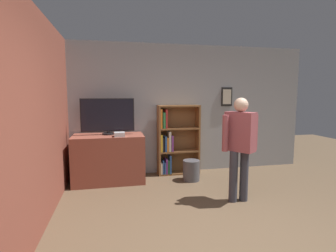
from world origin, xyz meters
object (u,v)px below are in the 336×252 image
(bookshelf, at_px, (174,141))
(person, at_px, (240,141))
(waste_bin, at_px, (191,170))
(game_console, at_px, (120,134))
(television, at_px, (108,116))

(bookshelf, bearing_deg, person, -67.84)
(bookshelf, xyz_separation_m, waste_bin, (0.23, -0.50, -0.49))
(bookshelf, bearing_deg, game_console, -157.79)
(bookshelf, relative_size, waste_bin, 3.66)
(television, xyz_separation_m, person, (1.99, -1.44, -0.30))
(television, relative_size, waste_bin, 2.52)
(game_console, relative_size, bookshelf, 0.14)
(game_console, height_order, bookshelf, bookshelf)
(game_console, distance_m, waste_bin, 1.55)
(television, distance_m, bookshelf, 1.46)
(television, relative_size, person, 0.62)
(bookshelf, bearing_deg, waste_bin, -65.45)
(television, bearing_deg, bookshelf, 7.41)
(television, relative_size, bookshelf, 0.69)
(game_console, xyz_separation_m, waste_bin, (1.36, -0.04, -0.74))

